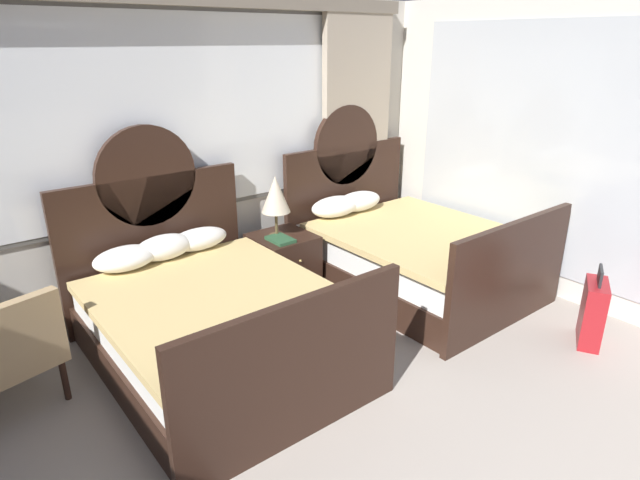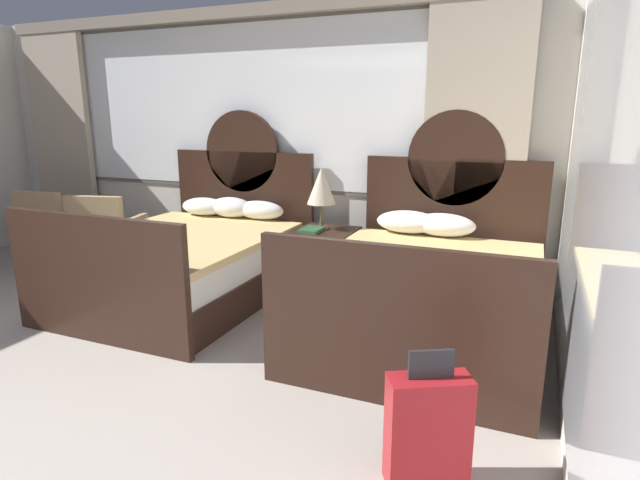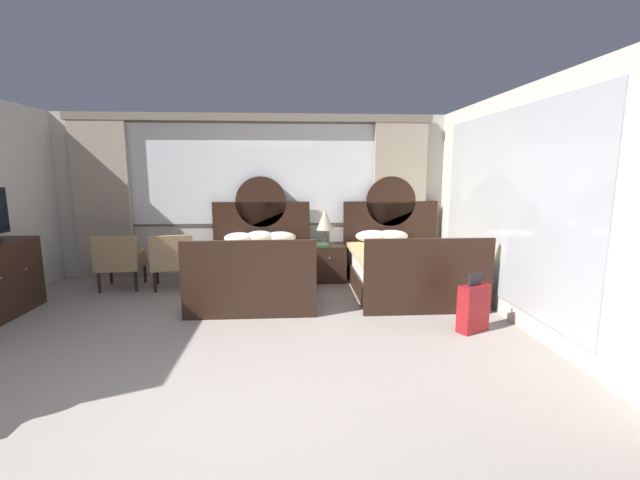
# 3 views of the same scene
# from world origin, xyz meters

# --- Properties ---
(wall_back_window) EXTENTS (6.42, 0.22, 2.70)m
(wall_back_window) POSITION_xyz_m (0.00, 4.30, 1.44)
(wall_back_window) COLOR beige
(wall_back_window) RESTS_ON ground_plane
(wall_right_mirror) EXTENTS (0.08, 4.90, 2.70)m
(wall_right_mirror) POSITION_xyz_m (3.24, 1.88, 1.35)
(wall_right_mirror) COLOR beige
(wall_right_mirror) RESTS_ON ground_plane
(bed_near_window) EXTENTS (1.61, 2.14, 1.68)m
(bed_near_window) POSITION_xyz_m (0.11, 3.20, 0.36)
(bed_near_window) COLOR black
(bed_near_window) RESTS_ON ground_plane
(bed_near_mirror) EXTENTS (1.61, 2.14, 1.68)m
(bed_near_mirror) POSITION_xyz_m (2.29, 3.20, 0.36)
(bed_near_mirror) COLOR black
(bed_near_mirror) RESTS_ON ground_plane
(nightstand_between_beds) EXTENTS (0.54, 0.56, 0.59)m
(nightstand_between_beds) POSITION_xyz_m (1.20, 3.83, 0.29)
(nightstand_between_beds) COLOR black
(nightstand_between_beds) RESTS_ON ground_plane
(table_lamp_on_nightstand) EXTENTS (0.27, 0.27, 0.58)m
(table_lamp_on_nightstand) POSITION_xyz_m (1.15, 3.84, 0.99)
(table_lamp_on_nightstand) COLOR brown
(table_lamp_on_nightstand) RESTS_ON nightstand_between_beds
(book_on_nightstand) EXTENTS (0.18, 0.26, 0.03)m
(book_on_nightstand) POSITION_xyz_m (1.11, 3.72, 0.60)
(book_on_nightstand) COLOR #285133
(book_on_nightstand) RESTS_ON nightstand_between_beds
(armchair_by_window_left) EXTENTS (0.74, 0.74, 0.84)m
(armchair_by_window_left) POSITION_xyz_m (-1.19, 3.52, 0.45)
(armchair_by_window_left) COLOR tan
(armchair_by_window_left) RESTS_ON ground_plane
(suitcase_on_floor) EXTENTS (0.40, 0.31, 0.66)m
(suitcase_on_floor) POSITION_xyz_m (2.62, 1.54, 0.27)
(suitcase_on_floor) COLOR maroon
(suitcase_on_floor) RESTS_ON ground_plane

